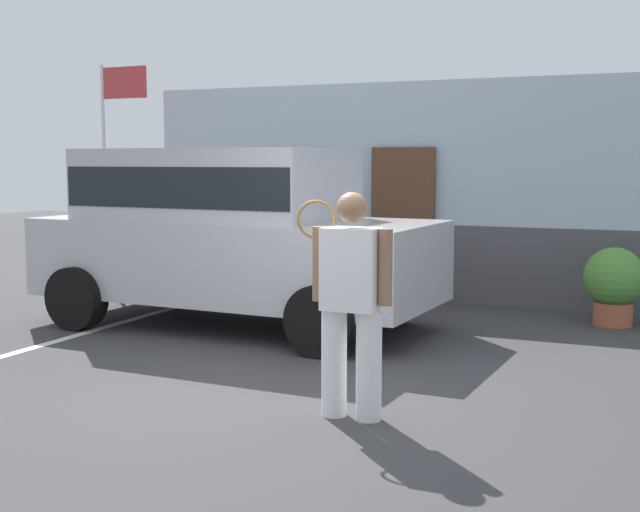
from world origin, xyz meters
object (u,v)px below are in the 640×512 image
at_px(flag_pole, 114,136).
at_px(tennis_player_man, 351,301).
at_px(parked_suv, 228,228).
at_px(potted_plant_by_porch, 614,282).

bearing_deg(flag_pole, tennis_player_man, -39.23).
bearing_deg(parked_suv, tennis_player_man, -44.13).
height_order(tennis_player_man, potted_plant_by_porch, tennis_player_man).
bearing_deg(flag_pole, potted_plant_by_porch, 0.63).
xyz_separation_m(tennis_player_man, flag_pole, (-5.49, 4.48, 1.39)).
bearing_deg(tennis_player_man, potted_plant_by_porch, -107.77).
relative_size(tennis_player_man, flag_pole, 0.51).
bearing_deg(potted_plant_by_porch, flag_pole, -179.37).
height_order(parked_suv, flag_pole, flag_pole).
height_order(tennis_player_man, flag_pole, flag_pole).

